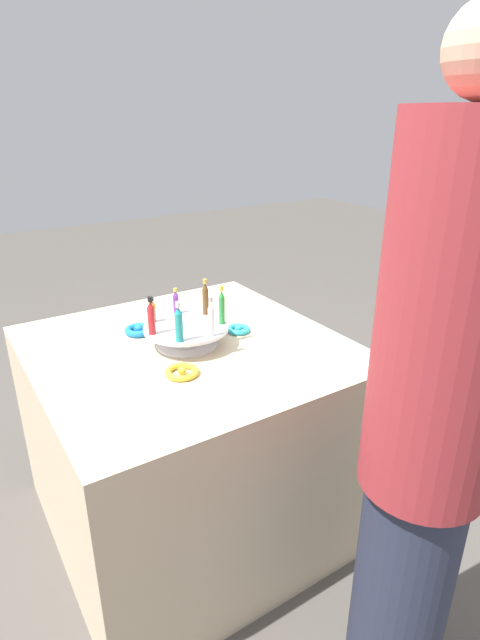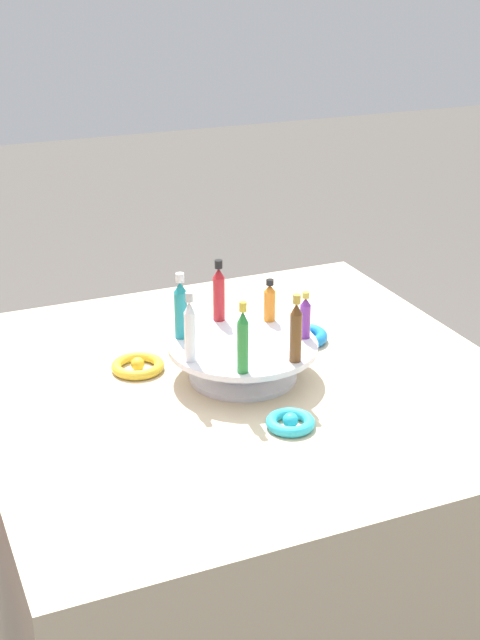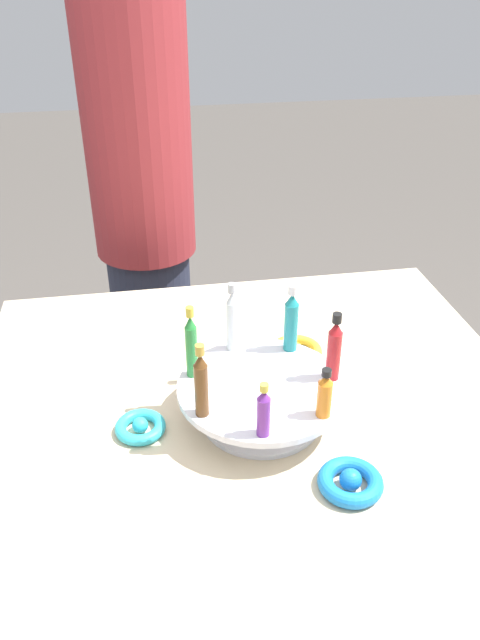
{
  "view_description": "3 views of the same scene",
  "coord_description": "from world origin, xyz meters",
  "px_view_note": "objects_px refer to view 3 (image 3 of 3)",
  "views": [
    {
      "loc": [
        -1.44,
        0.7,
        1.53
      ],
      "look_at": [
        -0.27,
        -0.05,
        0.95
      ],
      "focal_mm": 28.0,
      "sensor_mm": 36.0,
      "label": 1
    },
    {
      "loc": [
        -0.63,
        -1.46,
        1.59
      ],
      "look_at": [
        -0.01,
        -0.0,
        0.9
      ],
      "focal_mm": 50.0,
      "sensor_mm": 36.0,
      "label": 2
    },
    {
      "loc": [
        0.85,
        -0.18,
        1.51
      ],
      "look_at": [
        -0.11,
        -0.02,
        0.92
      ],
      "focal_mm": 35.0,
      "sensor_mm": 36.0,
      "label": 3
    }
  ],
  "objects_px": {
    "bottle_brown": "(201,383)",
    "bottle_green": "(191,345)",
    "bottle_red": "(333,348)",
    "ribbon_bow_blue": "(350,482)",
    "display_stand": "(262,398)",
    "bottle_purple": "(264,412)",
    "bottle_teal": "(291,321)",
    "ribbon_bow_teal": "(140,425)",
    "bottle_clear": "(232,320)",
    "person_figure": "(143,202)",
    "bottle_orange": "(325,395)",
    "ribbon_bow_gold": "(296,350)"
  },
  "relations": [
    {
      "from": "bottle_teal",
      "to": "person_figure",
      "type": "bearing_deg",
      "value": -162.38
    },
    {
      "from": "bottle_green",
      "to": "ribbon_bow_blue",
      "type": "bearing_deg",
      "value": 42.64
    },
    {
      "from": "bottle_green",
      "to": "bottle_purple",
      "type": "bearing_deg",
      "value": 27.95
    },
    {
      "from": "bottle_red",
      "to": "bottle_teal",
      "type": "height_order",
      "value": "bottle_teal"
    },
    {
      "from": "bottle_clear",
      "to": "bottle_green",
      "type": "relative_size",
      "value": 0.99
    },
    {
      "from": "bottle_teal",
      "to": "person_figure",
      "type": "height_order",
      "value": "person_figure"
    },
    {
      "from": "bottle_red",
      "to": "bottle_teal",
      "type": "distance_m",
      "value": 0.11
    },
    {
      "from": "bottle_orange",
      "to": "ribbon_bow_teal",
      "type": "height_order",
      "value": "bottle_orange"
    },
    {
      "from": "bottle_purple",
      "to": "bottle_teal",
      "type": "xyz_separation_m",
      "value": [
        -0.23,
        0.1,
        0.02
      ]
    },
    {
      "from": "bottle_purple",
      "to": "bottle_clear",
      "type": "bearing_deg",
      "value": -177.76
    },
    {
      "from": "bottle_clear",
      "to": "ribbon_bow_blue",
      "type": "xyz_separation_m",
      "value": [
        0.31,
        0.14,
        -0.12
      ]
    },
    {
      "from": "bottle_purple",
      "to": "bottle_teal",
      "type": "distance_m",
      "value": 0.25
    },
    {
      "from": "bottle_green",
      "to": "ribbon_bow_blue",
      "type": "xyz_separation_m",
      "value": [
        0.24,
        0.22,
        -0.13
      ]
    },
    {
      "from": "ribbon_bow_gold",
      "to": "person_figure",
      "type": "distance_m",
      "value": 0.75
    },
    {
      "from": "bottle_purple",
      "to": "bottle_clear",
      "type": "distance_m",
      "value": 0.25
    },
    {
      "from": "display_stand",
      "to": "bottle_purple",
      "type": "relative_size",
      "value": 3.04
    },
    {
      "from": "bottle_brown",
      "to": "ribbon_bow_gold",
      "type": "distance_m",
      "value": 0.35
    },
    {
      "from": "bottle_teal",
      "to": "ribbon_bow_blue",
      "type": "xyz_separation_m",
      "value": [
        0.29,
        0.03,
        -0.12
      ]
    },
    {
      "from": "bottle_orange",
      "to": "bottle_green",
      "type": "bearing_deg",
      "value": -126.33
    },
    {
      "from": "bottle_clear",
      "to": "ribbon_bow_teal",
      "type": "bearing_deg",
      "value": -57.19
    },
    {
      "from": "ribbon_bow_teal",
      "to": "bottle_clear",
      "type": "bearing_deg",
      "value": 122.81
    },
    {
      "from": "bottle_clear",
      "to": "bottle_teal",
      "type": "bearing_deg",
      "value": 79.38
    },
    {
      "from": "bottle_brown",
      "to": "bottle_green",
      "type": "distance_m",
      "value": 0.11
    },
    {
      "from": "bottle_teal",
      "to": "person_figure",
      "type": "relative_size",
      "value": 0.08
    },
    {
      "from": "bottle_brown",
      "to": "bottle_teal",
      "type": "height_order",
      "value": "bottle_teal"
    },
    {
      "from": "bottle_brown",
      "to": "ribbon_bow_blue",
      "type": "distance_m",
      "value": 0.28
    },
    {
      "from": "bottle_purple",
      "to": "bottle_teal",
      "type": "bearing_deg",
      "value": 156.52
    },
    {
      "from": "bottle_clear",
      "to": "bottle_purple",
      "type": "bearing_deg",
      "value": 2.24
    },
    {
      "from": "person_figure",
      "to": "ribbon_bow_gold",
      "type": "bearing_deg",
      "value": 11.18
    },
    {
      "from": "ribbon_bow_teal",
      "to": "bottle_red",
      "type": "bearing_deg",
      "value": 90.16
    },
    {
      "from": "display_stand",
      "to": "bottle_red",
      "type": "bearing_deg",
      "value": 92.24
    },
    {
      "from": "ribbon_bow_gold",
      "to": "person_figure",
      "type": "bearing_deg",
      "value": -157.76
    },
    {
      "from": "person_figure",
      "to": "bottle_clear",
      "type": "bearing_deg",
      "value": -0.67
    },
    {
      "from": "display_stand",
      "to": "bottle_clear",
      "type": "distance_m",
      "value": 0.16
    },
    {
      "from": "bottle_orange",
      "to": "ribbon_bow_blue",
      "type": "relative_size",
      "value": 0.87
    },
    {
      "from": "display_stand",
      "to": "bottle_teal",
      "type": "height_order",
      "value": "bottle_teal"
    },
    {
      "from": "bottle_red",
      "to": "ribbon_bow_blue",
      "type": "height_order",
      "value": "bottle_red"
    },
    {
      "from": "display_stand",
      "to": "bottle_teal",
      "type": "relative_size",
      "value": 2.19
    },
    {
      "from": "bottle_purple",
      "to": "bottle_green",
      "type": "height_order",
      "value": "bottle_green"
    },
    {
      "from": "bottle_brown",
      "to": "bottle_orange",
      "type": "distance_m",
      "value": 0.2
    },
    {
      "from": "bottle_brown",
      "to": "ribbon_bow_teal",
      "type": "bearing_deg",
      "value": -121.23
    },
    {
      "from": "bottle_red",
      "to": "bottle_clear",
      "type": "distance_m",
      "value": 0.2
    },
    {
      "from": "bottle_brown",
      "to": "bottle_green",
      "type": "height_order",
      "value": "bottle_green"
    },
    {
      "from": "person_figure",
      "to": "bottle_orange",
      "type": "bearing_deg",
      "value": 3.58
    },
    {
      "from": "display_stand",
      "to": "ribbon_bow_gold",
      "type": "distance_m",
      "value": 0.22
    },
    {
      "from": "bottle_orange",
      "to": "display_stand",
      "type": "bearing_deg",
      "value": -139.19
    },
    {
      "from": "bottle_brown",
      "to": "bottle_green",
      "type": "relative_size",
      "value": 0.97
    },
    {
      "from": "bottle_orange",
      "to": "bottle_red",
      "type": "bearing_deg",
      "value": 156.52
    },
    {
      "from": "bottle_brown",
      "to": "bottle_purple",
      "type": "relative_size",
      "value": 1.38
    },
    {
      "from": "bottle_orange",
      "to": "bottle_red",
      "type": "distance_m",
      "value": 0.11
    }
  ]
}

